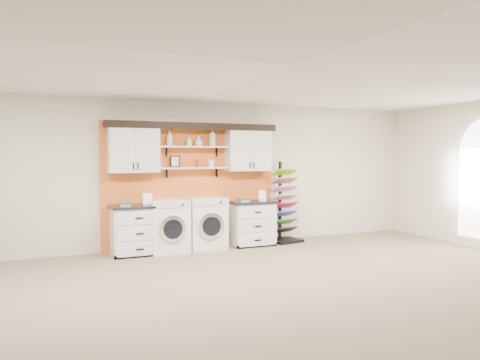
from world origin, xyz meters
name	(u,v)px	position (x,y,z in m)	size (l,w,h in m)	color
floor	(294,307)	(0.00, 0.00, 0.00)	(10.00, 10.00, 0.00)	#817256
ceiling	(295,64)	(0.00, 0.00, 2.80)	(10.00, 10.00, 0.00)	white
wall_back	(191,174)	(0.00, 4.00, 1.40)	(10.00, 10.00, 0.00)	beige
accent_panel	(191,185)	(0.00, 3.96, 1.20)	(3.40, 0.07, 2.40)	orange
upper_cabinet_left	(134,149)	(-1.13, 3.79, 1.88)	(0.90, 0.35, 0.84)	white
upper_cabinet_right	(248,150)	(1.13, 3.79, 1.88)	(0.90, 0.35, 0.84)	white
shelf_lower	(194,168)	(0.00, 3.80, 1.53)	(1.32, 0.28, 0.03)	white
shelf_upper	(194,147)	(0.00, 3.80, 1.93)	(1.32, 0.28, 0.03)	white
crown_molding	(193,126)	(0.00, 3.81, 2.33)	(3.30, 0.41, 0.13)	black
picture_frame	(175,161)	(-0.35, 3.85, 1.66)	(0.18, 0.02, 0.22)	black
canister_red	(199,163)	(0.10, 3.80, 1.62)	(0.11, 0.11, 0.16)	red
canister_cream	(211,163)	(0.35, 3.80, 1.61)	(0.10, 0.10, 0.14)	silver
base_cabinet_left	(136,230)	(-1.13, 3.64, 0.44)	(0.90, 0.66, 0.88)	white
base_cabinet_right	(251,223)	(1.13, 3.64, 0.44)	(0.89, 0.66, 0.87)	white
washer	(168,226)	(-0.55, 3.64, 0.48)	(0.69, 0.71, 0.96)	white
dryer	(205,223)	(0.17, 3.64, 0.49)	(0.70, 0.71, 0.98)	white
sample_rack	(285,216)	(1.90, 3.68, 0.52)	(0.68, 0.60, 1.64)	black
soap_bottle_a	(170,138)	(-0.46, 3.80, 2.09)	(0.11, 0.11, 0.29)	silver
soap_bottle_b	(189,141)	(-0.09, 3.80, 2.04)	(0.08, 0.09, 0.19)	silver
soap_bottle_c	(199,141)	(0.10, 3.80, 2.04)	(0.15, 0.15, 0.19)	silver
soap_bottle_d	(212,137)	(0.38, 3.80, 2.11)	(0.13, 0.13, 0.34)	silver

